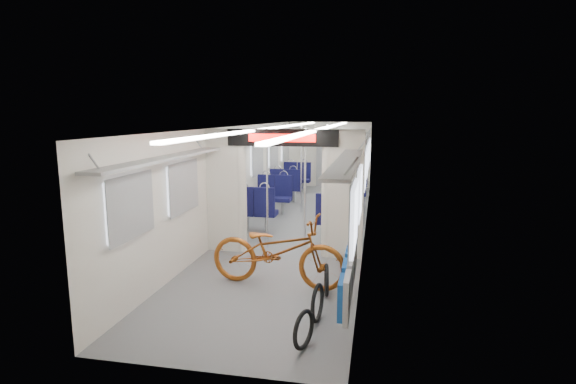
% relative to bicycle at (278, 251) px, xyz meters
% --- Properties ---
extents(carriage, '(12.00, 12.02, 2.31)m').
position_rel_bicycle_xyz_m(carriage, '(-0.24, 3.33, 0.95)').
color(carriage, '#515456').
rests_on(carriage, ground).
extents(bicycle, '(2.15, 0.93, 1.10)m').
position_rel_bicycle_xyz_m(bicycle, '(0.00, 0.00, 0.00)').
color(bicycle, '#934815').
rests_on(bicycle, ground).
extents(flip_bench, '(0.12, 2.09, 0.50)m').
position_rel_bicycle_xyz_m(flip_bench, '(1.11, -0.81, 0.03)').
color(flip_bench, gray).
rests_on(flip_bench, carriage).
extents(bike_hoop_a, '(0.19, 0.45, 0.45)m').
position_rel_bicycle_xyz_m(bike_hoop_a, '(0.68, -1.77, -0.35)').
color(bike_hoop_a, black).
rests_on(bike_hoop_a, ground).
extents(bike_hoop_b, '(0.12, 0.50, 0.49)m').
position_rel_bicycle_xyz_m(bike_hoop_b, '(0.75, -1.07, -0.33)').
color(bike_hoop_b, black).
rests_on(bike_hoop_b, ground).
extents(bike_hoop_c, '(0.12, 0.47, 0.47)m').
position_rel_bicycle_xyz_m(bike_hoop_c, '(0.77, -0.24, -0.34)').
color(bike_hoop_c, black).
rests_on(bike_hoop_c, ground).
extents(seat_bay_near_left, '(0.92, 2.13, 1.12)m').
position_rel_bicycle_xyz_m(seat_bay_near_left, '(-1.18, 3.97, 0.00)').
color(seat_bay_near_left, '#0B0B33').
rests_on(seat_bay_near_left, ground).
extents(seat_bay_near_right, '(0.91, 2.09, 1.10)m').
position_rel_bicycle_xyz_m(seat_bay_near_right, '(0.69, 3.51, -0.00)').
color(seat_bay_near_right, '#0B0B33').
rests_on(seat_bay_near_right, ground).
extents(seat_bay_far_left, '(0.91, 2.08, 1.10)m').
position_rel_bicycle_xyz_m(seat_bay_far_left, '(-1.18, 7.36, -0.00)').
color(seat_bay_far_left, '#0B0B33').
rests_on(seat_bay_far_left, ground).
extents(seat_bay_far_right, '(0.93, 2.16, 1.13)m').
position_rel_bicycle_xyz_m(seat_bay_far_right, '(0.69, 6.94, 0.01)').
color(seat_bay_far_right, '#0B0B33').
rests_on(seat_bay_far_right, ground).
extents(stanchion_near_left, '(0.04, 0.04, 2.30)m').
position_rel_bicycle_xyz_m(stanchion_near_left, '(-0.62, 1.90, 0.60)').
color(stanchion_near_left, silver).
rests_on(stanchion_near_left, ground).
extents(stanchion_near_right, '(0.04, 0.04, 2.30)m').
position_rel_bicycle_xyz_m(stanchion_near_right, '(0.07, 2.13, 0.60)').
color(stanchion_near_right, silver).
rests_on(stanchion_near_right, ground).
extents(stanchion_far_left, '(0.04, 0.04, 2.30)m').
position_rel_bicycle_xyz_m(stanchion_far_left, '(-0.50, 5.11, 0.60)').
color(stanchion_far_left, silver).
rests_on(stanchion_far_left, ground).
extents(stanchion_far_right, '(0.05, 0.05, 2.30)m').
position_rel_bicycle_xyz_m(stanchion_far_right, '(0.13, 5.44, 0.60)').
color(stanchion_far_right, silver).
rests_on(stanchion_far_right, ground).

